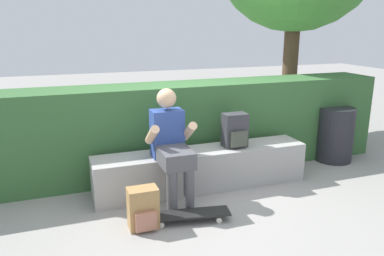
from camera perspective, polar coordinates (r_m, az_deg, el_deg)
The scene contains 8 objects.
ground_plane at distance 4.29m, azimuth 3.12°, elevation -10.52°, with size 24.00×24.00×0.00m, color gray.
bench_main at distance 4.47m, azimuth 1.57°, elevation -6.14°, with size 2.52×0.44×0.47m.
person_skater at distance 4.00m, azimuth -3.16°, elevation -2.23°, with size 0.49×0.62×1.22m.
skateboard_near_person at distance 3.80m, azimuth -0.41°, elevation -12.82°, with size 0.82×0.34×0.09m.
backpack_on_bench at distance 4.48m, azimuth 6.49°, elevation -0.42°, with size 0.28×0.23×0.40m.
backpack_on_ground at distance 3.67m, azimuth -7.32°, elevation -11.98°, with size 0.28×0.23×0.40m.
hedge_row at distance 4.87m, azimuth -3.73°, elevation -0.15°, with size 5.99×0.62×1.15m.
trash_bin at distance 5.69m, azimuth 20.67°, elevation -0.88°, with size 0.50×0.50×0.76m.
Camera 1 is at (-1.51, -3.56, 1.86)m, focal length 35.50 mm.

